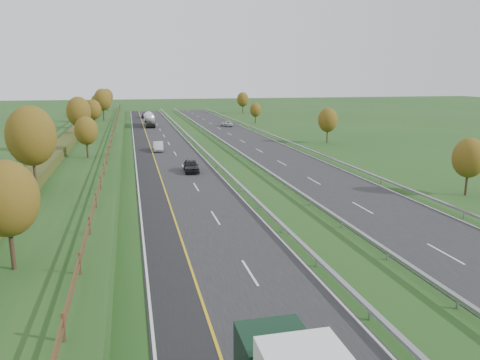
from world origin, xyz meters
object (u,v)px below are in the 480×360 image
at_px(car_silver_mid, 158,146).
at_px(car_small_far, 145,115).
at_px(car_dark_near, 191,166).
at_px(car_oncoming, 227,124).
at_px(road_tanker, 149,119).

xyz_separation_m(car_silver_mid, car_small_far, (0.22, 66.22, -0.01)).
height_order(car_dark_near, car_oncoming, car_dark_near).
relative_size(car_small_far, car_oncoming, 1.11).
distance_m(road_tanker, car_dark_near, 60.33).
bearing_deg(car_oncoming, car_silver_mid, 61.89).
bearing_deg(car_small_far, car_dark_near, -82.93).
relative_size(road_tanker, car_silver_mid, 2.44).
bearing_deg(car_silver_mid, car_oncoming, 64.52).
bearing_deg(car_dark_near, road_tanker, 95.22).
bearing_deg(car_small_far, road_tanker, -84.33).
bearing_deg(car_small_far, car_silver_mid, -85.02).
xyz_separation_m(car_dark_near, car_silver_mid, (-3.04, 18.91, -0.03)).
height_order(car_dark_near, car_silver_mid, car_dark_near).
xyz_separation_m(car_small_far, car_oncoming, (19.03, -29.68, -0.10)).
distance_m(car_silver_mid, car_small_far, 66.22).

